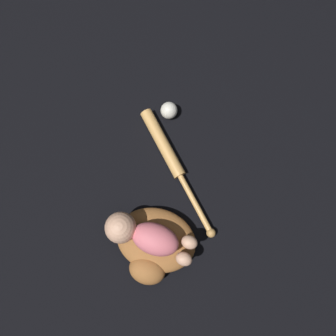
% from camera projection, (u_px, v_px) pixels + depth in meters
% --- Properties ---
extents(ground_plane, '(6.00, 6.00, 0.00)m').
position_uv_depth(ground_plane, '(161.00, 243.00, 1.28)').
color(ground_plane, black).
extents(baseball_glove, '(0.32, 0.30, 0.09)m').
position_uv_depth(baseball_glove, '(155.00, 243.00, 1.23)').
color(baseball_glove, '#935B2D').
rests_on(baseball_glove, ground).
extents(baby_figure, '(0.33, 0.12, 0.11)m').
position_uv_depth(baby_figure, '(144.00, 234.00, 1.15)').
color(baby_figure, '#D16670').
rests_on(baby_figure, baseball_glove).
extents(baseball_bat, '(0.46, 0.41, 0.05)m').
position_uv_depth(baseball_bat, '(169.00, 154.00, 1.34)').
color(baseball_bat, tan).
rests_on(baseball_bat, ground).
extents(baseball, '(0.07, 0.07, 0.07)m').
position_uv_depth(baseball, '(169.00, 110.00, 1.37)').
color(baseball, silver).
rests_on(baseball, ground).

